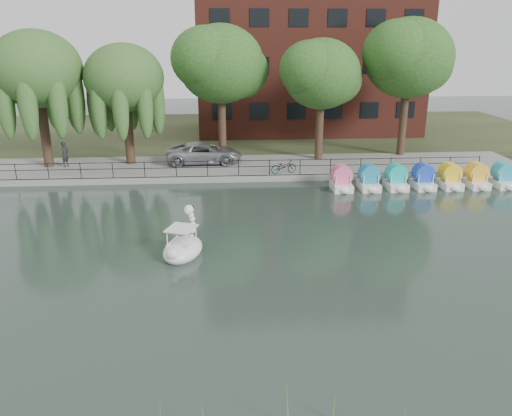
{
  "coord_description": "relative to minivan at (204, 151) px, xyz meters",
  "views": [
    {
      "loc": [
        -0.99,
        -17.98,
        8.87
      ],
      "look_at": [
        0.5,
        4.0,
        1.3
      ],
      "focal_mm": 35.0,
      "sensor_mm": 36.0,
      "label": 1
    }
  ],
  "objects": [
    {
      "name": "ground_plane",
      "position": [
        2.31,
        -16.65,
        -1.24
      ],
      "size": [
        120.0,
        120.0,
        0.0
      ],
      "primitive_type": "plane",
      "color": "#37463F"
    },
    {
      "name": "promenade",
      "position": [
        2.31,
        -0.65,
        -1.04
      ],
      "size": [
        40.0,
        6.0,
        0.4
      ],
      "primitive_type": "cube",
      "color": "gray",
      "rests_on": "ground_plane"
    },
    {
      "name": "kerb",
      "position": [
        2.31,
        -3.6,
        -1.04
      ],
      "size": [
        40.0,
        0.25,
        0.4
      ],
      "primitive_type": "cube",
      "color": "gray",
      "rests_on": "ground_plane"
    },
    {
      "name": "land_strip",
      "position": [
        2.31,
        13.35,
        -1.06
      ],
      "size": [
        60.0,
        22.0,
        0.36
      ],
      "primitive_type": "cube",
      "color": "#47512D",
      "rests_on": "ground_plane"
    },
    {
      "name": "railing",
      "position": [
        2.31,
        -3.4,
        -0.1
      ],
      "size": [
        32.0,
        0.05,
        1.0
      ],
      "color": "black",
      "rests_on": "promenade"
    },
    {
      "name": "apartment_building",
      "position": [
        9.31,
        13.31,
        8.12
      ],
      "size": [
        20.0,
        10.07,
        18.0
      ],
      "color": "#4C1E16",
      "rests_on": "land_strip"
    },
    {
      "name": "willow_left",
      "position": [
        -10.69,
        -0.15,
        5.63
      ],
      "size": [
        5.88,
        5.88,
        9.01
      ],
      "color": "#473323",
      "rests_on": "promenade"
    },
    {
      "name": "willow_mid",
      "position": [
        -5.19,
        0.35,
        5.0
      ],
      "size": [
        5.32,
        5.32,
        8.15
      ],
      "color": "#473323",
      "rests_on": "promenade"
    },
    {
      "name": "broadleaf_center",
      "position": [
        1.31,
        1.35,
        5.82
      ],
      "size": [
        6.0,
        6.0,
        9.25
      ],
      "color": "#473323",
      "rests_on": "promenade"
    },
    {
      "name": "broadleaf_right",
      "position": [
        8.31,
        0.85,
        5.14
      ],
      "size": [
        5.4,
        5.4,
        8.32
      ],
      "color": "#473323",
      "rests_on": "promenade"
    },
    {
      "name": "broadleaf_far",
      "position": [
        14.81,
        1.85,
        6.15
      ],
      "size": [
        6.3,
        6.3,
        9.71
      ],
      "color": "#473323",
      "rests_on": "promenade"
    },
    {
      "name": "minivan",
      "position": [
        0.0,
        0.0,
        0.0
      ],
      "size": [
        3.01,
        6.16,
        1.69
      ],
      "primitive_type": "imported",
      "rotation": [
        0.0,
        0.0,
        1.61
      ],
      "color": "gray",
      "rests_on": "promenade"
    },
    {
      "name": "bicycle",
      "position": [
        5.28,
        -3.14,
        -0.34
      ],
      "size": [
        0.97,
        1.81,
        1.0
      ],
      "primitive_type": "imported",
      "rotation": [
        0.0,
        0.0,
        1.8
      ],
      "color": "gray",
      "rests_on": "promenade"
    },
    {
      "name": "pedestrian",
      "position": [
        -9.47,
        -0.35,
        0.15
      ],
      "size": [
        0.72,
        0.85,
        1.98
      ],
      "primitive_type": "imported",
      "rotation": [
        0.0,
        0.0,
        1.17
      ],
      "color": "black",
      "rests_on": "promenade"
    },
    {
      "name": "swan_boat",
      "position": [
        -0.45,
        -14.87,
        -0.8
      ],
      "size": [
        2.23,
        2.75,
        2.02
      ],
      "rotation": [
        0.0,
        0.0,
        -0.35
      ],
      "color": "white",
      "rests_on": "ground_plane"
    },
    {
      "name": "pedal_boat_row",
      "position": [
        13.61,
        -5.77,
        -0.64
      ],
      "size": [
        11.35,
        1.7,
        1.4
      ],
      "color": "white",
      "rests_on": "ground_plane"
    }
  ]
}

